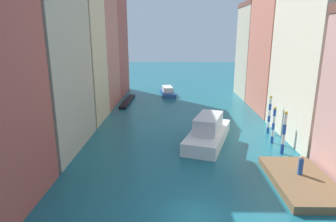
{
  "coord_description": "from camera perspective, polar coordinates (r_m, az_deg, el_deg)",
  "views": [
    {
      "loc": [
        -1.45,
        -14.9,
        10.62
      ],
      "look_at": [
        -2.05,
        19.25,
        1.5
      ],
      "focal_mm": 30.65,
      "sensor_mm": 36.0,
      "label": 1
    }
  ],
  "objects": [
    {
      "name": "motorboat_0",
      "position": [
        52.26,
        -0.1,
        3.89
      ],
      "size": [
        3.14,
        6.84,
        1.52
      ],
      "color": "#234C93",
      "rests_on": "ground"
    },
    {
      "name": "person_on_dock",
      "position": [
        23.65,
        24.89,
        -9.86
      ],
      "size": [
        0.36,
        0.36,
        1.47
      ],
      "color": "#234C93",
      "rests_on": "waterfront_dock"
    },
    {
      "name": "waterfront_dock",
      "position": [
        23.59,
        24.92,
        -12.53
      ],
      "size": [
        4.04,
        7.4,
        0.57
      ],
      "color": "brown",
      "rests_on": "ground"
    },
    {
      "name": "building_left_3",
      "position": [
        44.79,
        -15.34,
        12.6
      ],
      "size": [
        7.19,
        8.76,
        18.34
      ],
      "color": "#C6705B",
      "rests_on": "ground"
    },
    {
      "name": "gondola_black",
      "position": [
        46.83,
        -8.01,
        1.94
      ],
      "size": [
        1.23,
        9.18,
        0.39
      ],
      "color": "black",
      "rests_on": "ground"
    },
    {
      "name": "building_right_3",
      "position": [
        52.65,
        18.17,
        11.32
      ],
      "size": [
        7.19,
        8.97,
        15.86
      ],
      "color": "#BCB299",
      "rests_on": "ground"
    },
    {
      "name": "building_left_2",
      "position": [
        37.22,
        -18.79,
        12.57
      ],
      "size": [
        7.19,
        7.18,
        19.12
      ],
      "color": "beige",
      "rests_on": "ground"
    },
    {
      "name": "building_right_1",
      "position": [
        32.84,
        29.39,
        12.67
      ],
      "size": [
        7.19,
        11.85,
        20.74
      ],
      "color": "beige",
      "rests_on": "ground"
    },
    {
      "name": "building_left_4",
      "position": [
        53.71,
        -12.63,
        13.97
      ],
      "size": [
        7.19,
        9.85,
        20.04
      ],
      "color": "#B25147",
      "rests_on": "ground"
    },
    {
      "name": "mooring_pole_2",
      "position": [
        33.31,
        19.51,
        -0.59
      ],
      "size": [
        0.32,
        0.32,
        4.28
      ],
      "color": "#1E479E",
      "rests_on": "ground"
    },
    {
      "name": "ground_plane",
      "position": [
        40.83,
        3.01,
        -0.15
      ],
      "size": [
        154.0,
        154.0,
        0.0
      ],
      "primitive_type": "plane",
      "color": "#196070"
    },
    {
      "name": "building_right_2",
      "position": [
        43.26,
        22.21,
        12.99
      ],
      "size": [
        7.19,
        10.55,
        19.87
      ],
      "color": "#C6705B",
      "rests_on": "ground"
    },
    {
      "name": "vaporetto_white",
      "position": [
        29.39,
        7.96,
        -4.2
      ],
      "size": [
        5.88,
        9.56,
        2.82
      ],
      "color": "white",
      "rests_on": "ground"
    },
    {
      "name": "mooring_pole_0",
      "position": [
        28.03,
        22.08,
        -3.92
      ],
      "size": [
        0.33,
        0.33,
        4.07
      ],
      "color": "#1E479E",
      "rests_on": "ground"
    },
    {
      "name": "building_left_1",
      "position": [
        28.79,
        -24.56,
        7.39
      ],
      "size": [
        7.19,
        10.75,
        14.98
      ],
      "color": "#BCB299",
      "rests_on": "ground"
    },
    {
      "name": "mooring_pole_1",
      "position": [
        30.5,
        20.24,
        -2.55
      ],
      "size": [
        0.3,
        0.3,
        3.78
      ],
      "color": "#1E479E",
      "rests_on": "ground"
    }
  ]
}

